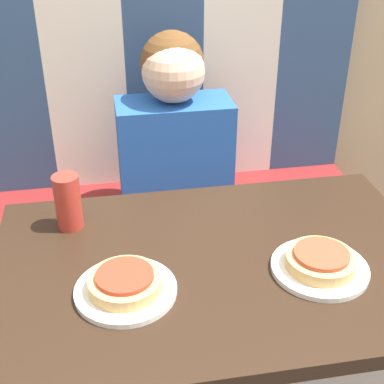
{
  "coord_description": "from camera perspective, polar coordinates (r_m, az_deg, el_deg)",
  "views": [
    {
      "loc": [
        -0.21,
        -0.9,
        1.42
      ],
      "look_at": [
        0.0,
        0.32,
        0.69
      ],
      "focal_mm": 50.0,
      "sensor_mm": 36.0,
      "label": 1
    }
  ],
  "objects": [
    {
      "name": "pizza_left",
      "position": [
        1.07,
        -7.15,
        -9.46
      ],
      "size": [
        0.15,
        0.15,
        0.04
      ],
      "color": "tan",
      "rests_on": "plate_left"
    },
    {
      "name": "plate_left",
      "position": [
        1.09,
        -7.07,
        -10.36
      ],
      "size": [
        0.2,
        0.2,
        0.01
      ],
      "color": "white",
      "rests_on": "dining_table"
    },
    {
      "name": "person",
      "position": [
        1.71,
        -1.92,
        7.06
      ],
      "size": [
        0.36,
        0.22,
        0.59
      ],
      "color": "#2356B2",
      "rests_on": "booth_seat"
    },
    {
      "name": "plate_right",
      "position": [
        1.17,
        13.45,
        -7.91
      ],
      "size": [
        0.2,
        0.2,
        0.01
      ],
      "color": "white",
      "rests_on": "dining_table"
    },
    {
      "name": "booth_seat",
      "position": [
        1.97,
        -1.64,
        -7.06
      ],
      "size": [
        1.33,
        0.55,
        0.44
      ],
      "color": "maroon",
      "rests_on": "ground_plane"
    },
    {
      "name": "pizza_right",
      "position": [
        1.15,
        13.58,
        -7.03
      ],
      "size": [
        0.15,
        0.15,
        0.04
      ],
      "color": "tan",
      "rests_on": "plate_right"
    },
    {
      "name": "drinking_cup",
      "position": [
        1.27,
        -13.09,
        -1.04
      ],
      "size": [
        0.06,
        0.06,
        0.13
      ],
      "color": "#B23328",
      "rests_on": "dining_table"
    },
    {
      "name": "dining_table",
      "position": [
        1.23,
        2.65,
        -11.0
      ],
      "size": [
        0.97,
        0.63,
        0.7
      ],
      "color": "black",
      "rests_on": "ground_plane"
    },
    {
      "name": "booth_backrest",
      "position": [
        1.9,
        -3.03,
        12.54
      ],
      "size": [
        1.33,
        0.06,
        0.79
      ],
      "color": "navy",
      "rests_on": "booth_seat"
    }
  ]
}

